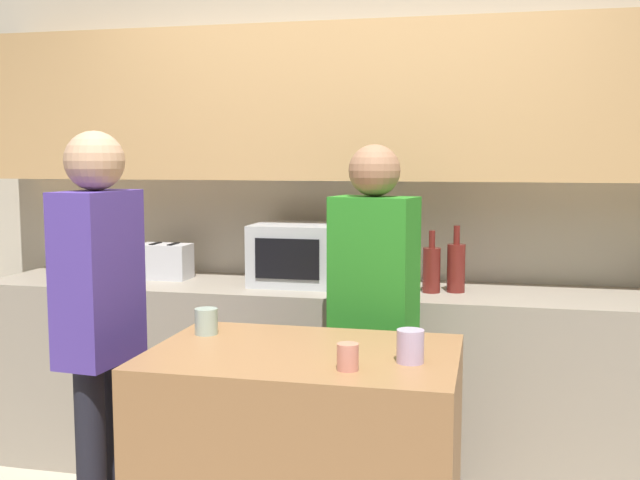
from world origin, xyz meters
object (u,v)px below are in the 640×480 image
Objects in this scene: person_left at (100,313)px; cup_2 at (348,357)px; bottle_1 at (431,269)px; bottle_2 at (456,267)px; toaster at (165,261)px; person_center at (373,304)px; bottle_0 at (409,270)px; microwave at (307,254)px; cup_0 at (410,346)px; cup_1 at (206,321)px.

cup_2 is at bearing 80.12° from person_left.
bottle_2 is (0.11, 0.04, 0.01)m from bottle_1.
toaster is 1.30m from person_center.
toaster is 1.27m from bottle_0.
microwave is 0.76m from toaster.
bottle_1 is at bearing 82.90° from cup_2.
bottle_2 is 1.17m from cup_0.
microwave reaches higher than bottle_1.
person_center is at bearing 108.13° from cup_0.
bottle_2 reaches higher than toaster.
bottle_1 reaches higher than bottle_0.
bottle_1 is 1.14m from cup_0.
bottle_1 is at bearing -101.24° from person_center.
cup_0 is at bearing -88.90° from bottle_1.
bottle_1 is 1.51m from person_left.
bottle_1 is 0.12m from bottle_2.
bottle_1 is 0.17× the size of person_left.
person_left is at bearing -139.22° from bottle_1.
microwave reaches higher than cup_2.
cup_1 is at bearing 53.22° from person_center.
bottle_0 is (1.27, -0.05, 0.01)m from toaster.
person_center is (-0.05, 0.81, 0.00)m from cup_2.
bottle_1 is (0.11, -0.05, 0.02)m from bottle_0.
cup_0 is at bearing 88.38° from person_left.
microwave is 1.43m from cup_2.
bottle_0 reaches higher than cup_2.
microwave is 4.88× the size of cup_0.
microwave is 5.41× the size of cup_1.
toaster is at bearing 177.72° from bottle_2.
bottle_2 is 0.19× the size of person_left.
cup_0 is 0.06× the size of person_left.
cup_1 is (-0.78, 0.22, -0.01)m from cup_0.
cup_2 is 0.81m from person_center.
person_center reaches higher than cup_0.
microwave is 2.00× the size of toaster.
toaster is 1.86m from cup_0.
bottle_0 is 2.61× the size of cup_1.
bottle_0 is at bearing 176.77° from bottle_2.
toaster is 1.49m from bottle_2.
cup_0 is 0.07× the size of person_center.
bottle_0 is 0.16× the size of person_center.
cup_0 is at bearing -62.41° from microwave.
cup_1 is (-0.14, -1.01, -0.13)m from microwave.
bottle_0 is 0.86× the size of bottle_1.
person_left reaches higher than cup_1.
cup_1 is at bearing 149.99° from cup_2.
bottle_2 is 3.25× the size of cup_1.
toaster is at bearing 121.70° from cup_1.
person_left is at bearing 164.70° from cup_2.
bottle_2 is 1.33m from cup_2.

